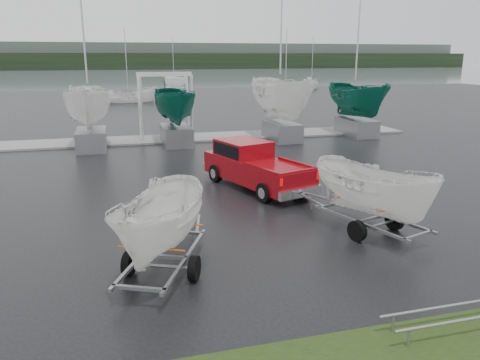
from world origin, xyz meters
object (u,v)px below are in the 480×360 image
at_px(trailer_parked, 160,170).
at_px(boat_hoist, 165,96).
at_px(pickup_truck, 252,164).
at_px(trailer_hitched, 377,146).

bearing_deg(trailer_parked, boat_hoist, 107.94).
height_order(pickup_truck, trailer_hitched, trailer_hitched).
xyz_separation_m(pickup_truck, trailer_parked, (-4.31, -6.92, 1.66)).
height_order(trailer_parked, boat_hoist, trailer_parked).
bearing_deg(boat_hoist, pickup_truck, -80.15).
relative_size(pickup_truck, boat_hoist, 1.37).
height_order(pickup_truck, boat_hoist, boat_hoist).
bearing_deg(pickup_truck, trailer_parked, -139.79).
height_order(trailer_hitched, boat_hoist, trailer_hitched).
bearing_deg(pickup_truck, trailer_hitched, -90.00).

